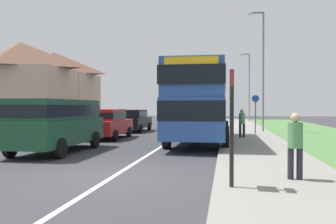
{
  "coord_description": "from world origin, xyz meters",
  "views": [
    {
      "loc": [
        2.88,
        -8.94,
        1.83
      ],
      "look_at": [
        0.64,
        5.0,
        1.6
      ],
      "focal_mm": 38.76,
      "sensor_mm": 36.0,
      "label": 1
    }
  ],
  "objects": [
    {
      "name": "street_lamp_far",
      "position": [
        5.4,
        33.5,
        4.46
      ],
      "size": [
        1.14,
        0.2,
        7.82
      ],
      "color": "slate",
      "rests_on": "ground_plane"
    },
    {
      "name": "house_terrace_far_side",
      "position": [
        -13.56,
        21.04,
        3.51
      ],
      "size": [
        7.45,
        11.2,
        7.03
      ],
      "color": "#C1A88E",
      "rests_on": "ground_plane"
    },
    {
      "name": "parked_car_red",
      "position": [
        -3.73,
        10.5,
        0.91
      ],
      "size": [
        2.01,
        4.42,
        1.66
      ],
      "color": "#B21E1E",
      "rests_on": "ground_plane"
    },
    {
      "name": "bus_stop_sign",
      "position": [
        3.0,
        -1.19,
        1.54
      ],
      "size": [
        0.09,
        0.52,
        2.6
      ],
      "color": "black",
      "rests_on": "ground_plane"
    },
    {
      "name": "street_lamp_mid",
      "position": [
        5.3,
        16.6,
        4.7
      ],
      "size": [
        1.14,
        0.2,
        8.27
      ],
      "color": "slate",
      "rests_on": "ground_plane"
    },
    {
      "name": "pedestrian_at_stop",
      "position": [
        4.48,
        -0.15,
        0.98
      ],
      "size": [
        0.34,
        0.34,
        1.67
      ],
      "color": "#23232D",
      "rests_on": "ground_plane"
    },
    {
      "name": "lane_marking_centre",
      "position": [
        0.0,
        8.0,
        0.0
      ],
      "size": [
        0.14,
        60.0,
        0.01
      ],
      "primitive_type": "cube",
      "color": "silver",
      "rests_on": "ground_plane"
    },
    {
      "name": "ground_plane",
      "position": [
        0.0,
        0.0,
        0.0
      ],
      "size": [
        120.0,
        120.0,
        0.0
      ],
      "primitive_type": "plane",
      "color": "#38383D"
    },
    {
      "name": "pavement_near_side",
      "position": [
        4.2,
        6.0,
        0.06
      ],
      "size": [
        3.2,
        68.0,
        0.12
      ],
      "primitive_type": "cube",
      "color": "gray",
      "rests_on": "ground_plane"
    },
    {
      "name": "cycle_route_sign",
      "position": [
        4.69,
        14.16,
        1.43
      ],
      "size": [
        0.44,
        0.08,
        2.52
      ],
      "color": "slate",
      "rests_on": "ground_plane"
    },
    {
      "name": "pedestrian_walking_away",
      "position": [
        3.75,
        11.31,
        0.98
      ],
      "size": [
        0.34,
        0.34,
        1.67
      ],
      "color": "#23232D",
      "rests_on": "ground_plane"
    },
    {
      "name": "double_decker_bus",
      "position": [
        1.61,
        9.1,
        2.14
      ],
      "size": [
        2.8,
        9.71,
        3.7
      ],
      "color": "#284C93",
      "rests_on": "ground_plane"
    },
    {
      "name": "parked_van_dark_green",
      "position": [
        -3.74,
        4.52,
        1.25
      ],
      "size": [
        2.11,
        5.4,
        2.08
      ],
      "color": "#19472D",
      "rests_on": "ground_plane"
    },
    {
      "name": "parked_car_black",
      "position": [
        -3.69,
        16.37,
        0.87
      ],
      "size": [
        1.87,
        4.53,
        1.57
      ],
      "color": "black",
      "rests_on": "ground_plane"
    }
  ]
}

